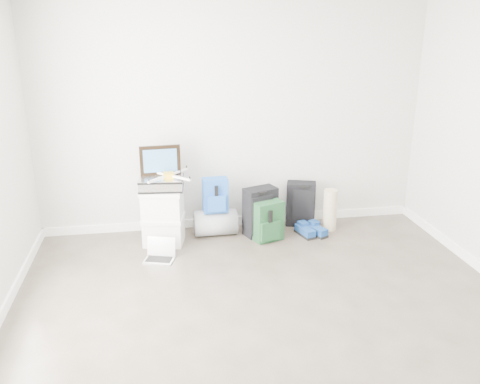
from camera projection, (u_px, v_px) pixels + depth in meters
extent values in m
plane|color=#393229|center=(283.00, 346.00, 3.93)|extent=(5.00, 5.00, 0.00)
cube|color=beige|center=(233.00, 115.00, 5.82)|extent=(4.50, 0.02, 2.70)
cube|color=white|center=(234.00, 220.00, 6.23)|extent=(4.50, 0.02, 0.10)
cube|color=silver|center=(164.00, 231.00, 5.70)|extent=(0.48, 0.42, 0.28)
cube|color=silver|center=(163.00, 218.00, 5.65)|extent=(0.51, 0.44, 0.04)
cube|color=silver|center=(163.00, 205.00, 5.59)|extent=(0.48, 0.42, 0.28)
cube|color=silver|center=(162.00, 191.00, 5.54)|extent=(0.51, 0.44, 0.04)
cube|color=#B2B2B7|center=(161.00, 183.00, 5.51)|extent=(0.49, 0.38, 0.13)
cube|color=black|center=(160.00, 160.00, 5.53)|extent=(0.44, 0.06, 0.33)
cube|color=#266098|center=(160.00, 161.00, 5.52)|extent=(0.36, 0.03, 0.25)
cube|color=gold|center=(169.00, 175.00, 5.48)|extent=(0.11, 0.11, 0.06)
cube|color=white|center=(178.00, 172.00, 5.60)|extent=(0.23, 0.24, 0.02)
cube|color=white|center=(158.00, 173.00, 5.56)|extent=(0.24, 0.23, 0.02)
cube|color=white|center=(159.00, 179.00, 5.36)|extent=(0.23, 0.24, 0.02)
cube|color=white|center=(179.00, 178.00, 5.39)|extent=(0.24, 0.23, 0.02)
cylinder|color=gray|center=(216.00, 223.00, 5.91)|extent=(0.49, 0.31, 0.30)
cube|color=#17459A|center=(215.00, 195.00, 5.77)|extent=(0.29, 0.18, 0.39)
cube|color=#17459A|center=(216.00, 203.00, 5.71)|extent=(0.21, 0.06, 0.19)
cube|color=black|center=(260.00, 211.00, 5.88)|extent=(0.42, 0.32, 0.57)
cube|color=black|center=(262.00, 215.00, 5.77)|extent=(0.27, 0.12, 0.45)
cube|color=black|center=(263.00, 193.00, 5.68)|extent=(0.11, 0.06, 0.02)
cube|color=#14391F|center=(268.00, 221.00, 5.75)|extent=(0.38, 0.29, 0.46)
cube|color=#14391F|center=(270.00, 231.00, 5.68)|extent=(0.25, 0.14, 0.22)
cube|color=black|center=(301.00, 204.00, 6.17)|extent=(0.39, 0.29, 0.54)
cube|color=black|center=(303.00, 207.00, 6.06)|extent=(0.25, 0.10, 0.43)
cube|color=black|center=(304.00, 187.00, 5.98)|extent=(0.12, 0.06, 0.02)
cube|color=black|center=(305.00, 234.00, 5.93)|extent=(0.20, 0.32, 0.03)
cube|color=#19579B|center=(305.00, 230.00, 5.91)|extent=(0.19, 0.31, 0.07)
cube|color=black|center=(316.00, 233.00, 5.95)|extent=(0.24, 0.32, 0.03)
cube|color=#19579B|center=(316.00, 230.00, 5.93)|extent=(0.23, 0.31, 0.07)
cylinder|color=tan|center=(330.00, 210.00, 6.03)|extent=(0.16, 0.16, 0.50)
cube|color=silver|center=(159.00, 260.00, 5.31)|extent=(0.35, 0.29, 0.01)
cube|color=black|center=(159.00, 259.00, 5.31)|extent=(0.29, 0.21, 0.00)
cube|color=black|center=(161.00, 246.00, 5.37)|extent=(0.29, 0.10, 0.20)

